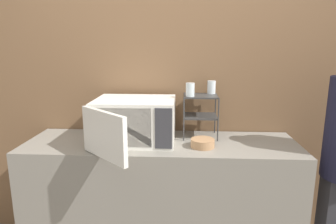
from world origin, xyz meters
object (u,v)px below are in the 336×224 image
bowl (203,143)px  glass_front_left (190,90)px  glass_back_right (211,87)px  dish_rack (200,107)px  microwave (134,121)px

bowl → glass_front_left: bearing=116.6°
glass_back_right → bowl: bearing=-103.5°
dish_rack → glass_front_left: glass_front_left is taller
dish_rack → glass_front_left: size_ratio=3.27×
dish_rack → bowl: (0.01, -0.25, -0.21)m
microwave → glass_back_right: glass_back_right is taller
microwave → dish_rack: 0.51m
glass_front_left → glass_back_right: bearing=40.9°
microwave → glass_front_left: bearing=10.7°
microwave → glass_front_left: glass_front_left is taller
microwave → bowl: 0.52m
microwave → bowl: microwave is taller
dish_rack → glass_back_right: bearing=41.6°
glass_front_left → microwave: bearing=-169.3°
microwave → bowl: (0.50, -0.10, -0.13)m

